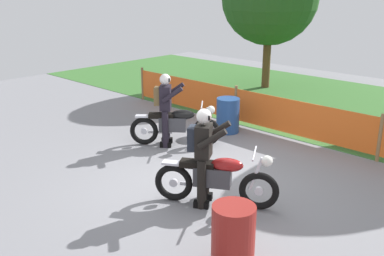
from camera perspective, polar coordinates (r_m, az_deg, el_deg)
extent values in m
cube|color=gray|center=(8.42, 1.88, -7.18)|extent=(24.00, 24.00, 0.02)
cube|color=#386B2D|center=(14.07, 21.10, 2.15)|extent=(24.00, 7.26, 0.01)
cylinder|color=olive|center=(14.39, -6.44, 5.74)|extent=(0.08, 0.08, 1.05)
cylinder|color=olive|center=(11.79, 5.70, 2.99)|extent=(0.08, 0.08, 1.05)
cylinder|color=olive|center=(10.02, 23.19, -1.20)|extent=(0.08, 0.08, 1.05)
cube|color=orange|center=(13.01, -0.96, 4.61)|extent=(3.75, 0.02, 0.85)
cube|color=orange|center=(10.77, 13.74, 1.18)|extent=(3.75, 0.02, 0.85)
cylinder|color=brown|center=(16.18, 9.65, 8.74)|extent=(0.28, 0.28, 2.03)
torus|color=black|center=(7.43, 8.68, -8.08)|extent=(0.63, 0.44, 0.67)
cylinder|color=silver|center=(7.43, 8.68, -8.08)|extent=(0.16, 0.13, 0.15)
torus|color=black|center=(7.65, -2.40, -7.09)|extent=(0.63, 0.44, 0.67)
cylinder|color=silver|center=(7.65, -2.40, -7.09)|extent=(0.16, 0.13, 0.15)
cube|color=#38383D|center=(7.43, 2.68, -6.27)|extent=(0.67, 0.54, 0.33)
ellipsoid|color=maroon|center=(7.31, 4.57, -4.79)|extent=(0.60, 0.49, 0.23)
cube|color=black|center=(7.40, 0.70, -4.69)|extent=(0.62, 0.50, 0.10)
cube|color=silver|center=(7.50, -2.43, -4.56)|extent=(0.41, 0.34, 0.04)
cylinder|color=silver|center=(7.31, 8.30, -5.91)|extent=(0.24, 0.18, 0.59)
sphere|color=white|center=(7.21, 9.71, -4.26)|extent=(0.26, 0.26, 0.19)
cylinder|color=silver|center=(7.18, 8.09, -3.29)|extent=(0.35, 0.56, 0.03)
cylinder|color=silver|center=(7.73, 0.54, -7.35)|extent=(0.53, 0.36, 0.07)
torus|color=black|center=(10.18, 1.85, -0.54)|extent=(0.58, 0.52, 0.66)
cylinder|color=silver|center=(10.18, 1.85, -0.54)|extent=(0.15, 0.14, 0.15)
torus|color=black|center=(10.31, -6.24, -0.39)|extent=(0.58, 0.52, 0.66)
cylinder|color=silver|center=(10.31, -6.24, -0.39)|extent=(0.15, 0.14, 0.15)
cube|color=#38383D|center=(10.17, -2.53, 0.54)|extent=(0.64, 0.59, 0.33)
ellipsoid|color=black|center=(10.08, -1.19, 1.75)|extent=(0.57, 0.54, 0.23)
cube|color=black|center=(10.14, -4.00, 1.63)|extent=(0.59, 0.55, 0.10)
cube|color=silver|center=(10.20, -6.31, 1.54)|extent=(0.39, 0.37, 0.04)
cylinder|color=silver|center=(10.09, 1.51, 1.09)|extent=(0.22, 0.20, 0.59)
sphere|color=white|center=(10.02, 2.48, 2.38)|extent=(0.26, 0.26, 0.19)
cylinder|color=silver|center=(9.99, 1.29, 3.03)|extent=(0.43, 0.50, 0.03)
cylinder|color=silver|center=(10.42, -4.13, -0.52)|extent=(0.48, 0.43, 0.07)
cylinder|color=black|center=(7.64, 1.72, -6.32)|extent=(0.21, 0.21, 0.86)
cube|color=black|center=(7.80, 1.69, -8.79)|extent=(0.28, 0.23, 0.12)
cylinder|color=black|center=(7.36, 1.24, -7.33)|extent=(0.21, 0.21, 0.86)
cube|color=black|center=(7.52, 1.22, -9.87)|extent=(0.28, 0.23, 0.12)
cube|color=black|center=(7.23, 1.53, -1.70)|extent=(0.39, 0.43, 0.56)
cylinder|color=black|center=(7.36, 3.24, -0.33)|extent=(0.47, 0.33, 0.38)
cylinder|color=black|center=(6.95, 2.64, -1.46)|extent=(0.47, 0.33, 0.38)
sphere|color=white|center=(7.09, 1.55, 1.53)|extent=(0.34, 0.34, 0.25)
cube|color=black|center=(7.08, 2.35, 1.48)|extent=(0.12, 0.17, 0.08)
cube|color=#1E232D|center=(7.25, 0.21, -1.31)|extent=(0.28, 0.32, 0.40)
cylinder|color=black|center=(10.36, -3.29, 0.35)|extent=(0.21, 0.21, 0.86)
cube|color=black|center=(10.48, -3.25, -1.57)|extent=(0.27, 0.25, 0.12)
cylinder|color=black|center=(10.06, -3.49, -0.20)|extent=(0.21, 0.21, 0.86)
cube|color=black|center=(10.18, -3.45, -2.18)|extent=(0.27, 0.25, 0.12)
cube|color=black|center=(10.01, -3.46, 3.94)|extent=(0.42, 0.43, 0.56)
cylinder|color=black|center=(10.18, -2.33, 4.91)|extent=(0.43, 0.39, 0.38)
cylinder|color=black|center=(9.75, -2.57, 4.32)|extent=(0.43, 0.39, 0.38)
sphere|color=white|center=(9.92, -3.51, 6.32)|extent=(0.35, 0.35, 0.25)
cube|color=black|center=(9.91, -2.93, 6.32)|extent=(0.14, 0.16, 0.08)
cube|color=brown|center=(10.03, -4.44, 4.17)|extent=(0.30, 0.32, 0.40)
cylinder|color=maroon|center=(5.97, 5.36, -13.81)|extent=(0.58, 0.58, 0.88)
cylinder|color=navy|center=(11.14, 4.67, 1.66)|extent=(0.58, 0.58, 0.88)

